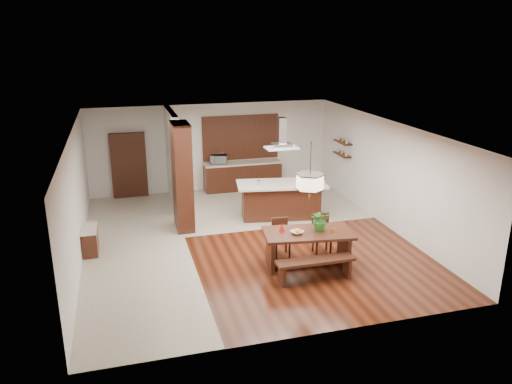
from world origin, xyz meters
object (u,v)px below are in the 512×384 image
object	(u,v)px
hallway_console	(90,240)
dining_bench	(315,269)
dining_table	(308,241)
kitchen_island	(281,200)
island_cup	(296,181)
dining_chair_left	(281,238)
range_hood	(282,133)
pendant_lantern	(310,171)
microwave	(219,159)
fruit_bowl	(297,232)
dining_chair_right	(322,235)
foliage_plant	(320,220)

from	to	relation	value
hallway_console	dining_bench	bearing A→B (deg)	-30.59
dining_table	kitchen_island	world-z (taller)	kitchen_island
hallway_console	island_cup	xyz separation A→B (m)	(5.62, 0.97, 0.77)
dining_chair_left	range_hood	size ratio (longest dim) A/B	1.00
dining_table	island_cup	bearing A→B (deg)	74.94
dining_chair_left	dining_table	bearing A→B (deg)	-55.15
dining_table	range_hood	world-z (taller)	range_hood
pendant_lantern	island_cup	bearing A→B (deg)	74.94
range_hood	microwave	size ratio (longest dim) A/B	1.66
dining_chair_left	fruit_bowl	distance (m)	0.82
hallway_console	kitchen_island	xyz separation A→B (m)	(5.20, 1.08, 0.22)
dining_bench	dining_table	bearing A→B (deg)	81.98
dining_chair_left	hallway_console	bearing A→B (deg)	165.88
kitchen_island	range_hood	bearing A→B (deg)	99.51
fruit_bowl	island_cup	size ratio (longest dim) A/B	2.17
microwave	range_hood	bearing A→B (deg)	-50.67
dining_chair_left	range_hood	bearing A→B (deg)	75.67
dining_chair_left	kitchen_island	world-z (taller)	kitchen_island
hallway_console	fruit_bowl	distance (m)	5.02
pendant_lantern	microwave	distance (m)	6.26
hallway_console	dining_chair_right	world-z (taller)	dining_chair_right
foliage_plant	fruit_bowl	bearing A→B (deg)	-174.37
dining_table	island_cup	world-z (taller)	island_cup
dining_table	dining_chair_left	world-z (taller)	dining_chair_left
hallway_console	pendant_lantern	size ratio (longest dim) A/B	0.67
kitchen_island	microwave	bearing A→B (deg)	121.55
island_cup	dining_chair_right	bearing A→B (deg)	-95.53
dining_bench	foliage_plant	world-z (taller)	foliage_plant
hallway_console	dining_chair_right	distance (m)	5.60
dining_chair_right	pendant_lantern	distance (m)	1.93
kitchen_island	dining_chair_left	bearing A→B (deg)	-98.42
range_hood	fruit_bowl	bearing A→B (deg)	-101.99
island_cup	foliage_plant	bearing A→B (deg)	-99.83
dining_bench	range_hood	xyz separation A→B (m)	(0.50, 3.86, 2.22)
hallway_console	kitchen_island	bearing A→B (deg)	11.69
dining_table	dining_bench	size ratio (longest dim) A/B	1.22
dining_chair_right	microwave	world-z (taller)	microwave
dining_chair_right	range_hood	distance (m)	3.30
dining_chair_left	foliage_plant	world-z (taller)	foliage_plant
pendant_lantern	island_cup	size ratio (longest dim) A/B	10.50
hallway_console	pendant_lantern	xyz separation A→B (m)	(4.81, -2.07, 1.93)
hallway_console	dining_table	distance (m)	5.24
microwave	dining_chair_left	bearing A→B (deg)	-68.61
dining_chair_right	island_cup	size ratio (longest dim) A/B	7.69
foliage_plant	kitchen_island	bearing A→B (deg)	88.12
range_hood	dining_bench	bearing A→B (deg)	-97.33
kitchen_island	microwave	world-z (taller)	microwave
foliage_plant	kitchen_island	distance (m)	3.18
range_hood	microwave	xyz separation A→B (m)	(-1.20, 2.95, -1.37)
kitchen_island	island_cup	xyz separation A→B (m)	(0.42, -0.11, 0.56)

